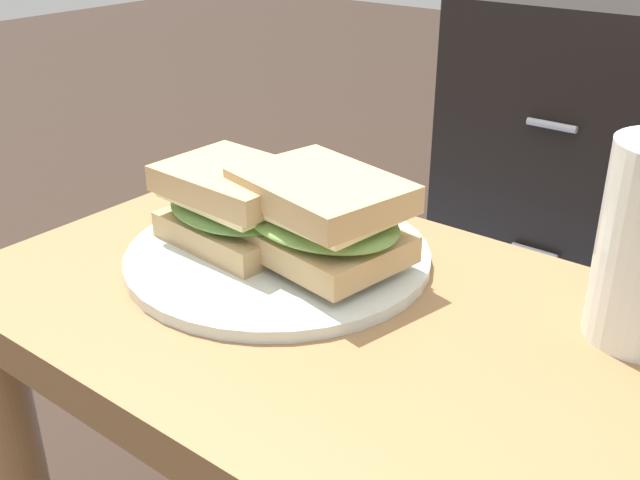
% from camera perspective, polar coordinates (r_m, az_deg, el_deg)
% --- Properties ---
extents(side_table, '(0.56, 0.36, 0.46)m').
position_cam_1_polar(side_table, '(0.63, 0.54, -11.81)').
color(side_table, olive).
rests_on(side_table, ground).
extents(area_rug, '(1.16, 0.63, 0.01)m').
position_cam_1_polar(area_rug, '(1.35, 1.28, -8.00)').
color(area_rug, '#384C72').
rests_on(area_rug, ground).
extents(plate, '(0.26, 0.26, 0.01)m').
position_cam_1_polar(plate, '(0.64, -3.18, -1.16)').
color(plate, silver).
rests_on(plate, side_table).
extents(sandwich_front, '(0.14, 0.11, 0.07)m').
position_cam_1_polar(sandwich_front, '(0.64, -6.38, 2.69)').
color(sandwich_front, tan).
rests_on(sandwich_front, plate).
extents(sandwich_back, '(0.16, 0.12, 0.07)m').
position_cam_1_polar(sandwich_back, '(0.60, 0.08, 1.80)').
color(sandwich_back, tan).
rests_on(sandwich_back, plate).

